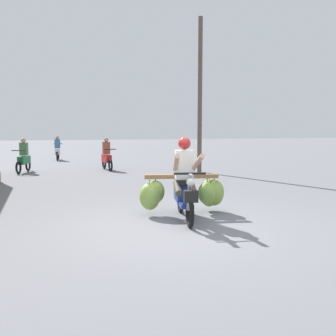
{
  "coord_description": "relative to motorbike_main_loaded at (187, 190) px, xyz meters",
  "views": [
    {
      "loc": [
        -2.21,
        -5.96,
        1.71
      ],
      "look_at": [
        0.33,
        1.54,
        0.9
      ],
      "focal_mm": 39.58,
      "sensor_mm": 36.0,
      "label": 1
    }
  ],
  "objects": [
    {
      "name": "motorbike_distant_ahead_left",
      "position": [
        -1.91,
        15.05,
        0.05
      ],
      "size": [
        0.5,
        1.62,
        1.4
      ],
      "color": "black",
      "rests_on": "ground"
    },
    {
      "name": "motorbike_main_loaded",
      "position": [
        0.0,
        0.0,
        0.0
      ],
      "size": [
        1.86,
        1.73,
        1.58
      ],
      "color": "black",
      "rests_on": "ground"
    },
    {
      "name": "motorbike_distant_far_ahead",
      "position": [
        -3.45,
        9.23,
        0.05
      ],
      "size": [
        0.66,
        1.58,
        1.4
      ],
      "color": "black",
      "rests_on": "ground"
    },
    {
      "name": "motorbike_distant_ahead_right",
      "position": [
        -0.13,
        8.99,
        0.05
      ],
      "size": [
        0.5,
        1.62,
        1.4
      ],
      "color": "black",
      "rests_on": "ground"
    },
    {
      "name": "utility_pole",
      "position": [
        3.32,
        6.99,
        2.55
      ],
      "size": [
        0.18,
        0.18,
        6.14
      ],
      "primitive_type": "cylinder",
      "color": "brown",
      "rests_on": "ground"
    },
    {
      "name": "ground_plane",
      "position": [
        -0.49,
        -0.86,
        -0.52
      ],
      "size": [
        120.0,
        120.0,
        0.0
      ],
      "primitive_type": "plane",
      "color": "slate"
    }
  ]
}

